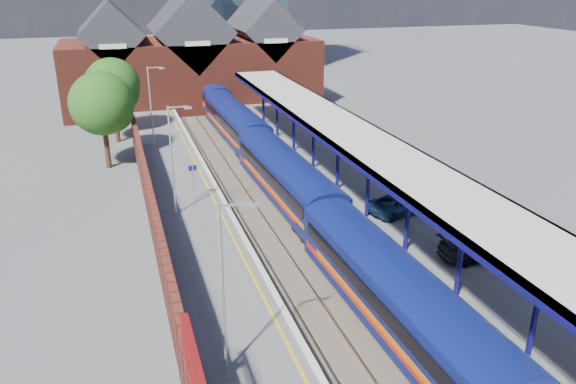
{
  "coord_description": "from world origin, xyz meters",
  "views": [
    {
      "loc": [
        -9.53,
        -11.63,
        15.32
      ],
      "look_at": [
        0.27,
        19.58,
        2.6
      ],
      "focal_mm": 35.0,
      "sensor_mm": 36.0,
      "label": 1
    }
  ],
  "objects_px": {
    "parked_car_blue": "(401,203)",
    "train": "(257,144)",
    "lamp_post_c": "(174,154)",
    "platform_sign": "(193,176)",
    "parked_car_dark": "(482,247)",
    "lamp_post_d": "(152,102)",
    "lamp_post_b": "(226,280)"
  },
  "relations": [
    {
      "from": "parked_car_blue",
      "to": "parked_car_dark",
      "type": "bearing_deg",
      "value": 175.82
    },
    {
      "from": "parked_car_dark",
      "to": "parked_car_blue",
      "type": "distance_m",
      "value": 7.0
    },
    {
      "from": "lamp_post_b",
      "to": "platform_sign",
      "type": "bearing_deg",
      "value": 85.67
    },
    {
      "from": "lamp_post_c",
      "to": "parked_car_dark",
      "type": "relative_size",
      "value": 1.5
    },
    {
      "from": "lamp_post_b",
      "to": "platform_sign",
      "type": "relative_size",
      "value": 2.8
    },
    {
      "from": "train",
      "to": "lamp_post_b",
      "type": "distance_m",
      "value": 27.44
    },
    {
      "from": "parked_car_blue",
      "to": "train",
      "type": "bearing_deg",
      "value": 8.53
    },
    {
      "from": "train",
      "to": "lamp_post_d",
      "type": "bearing_deg",
      "value": 143.23
    },
    {
      "from": "lamp_post_c",
      "to": "parked_car_blue",
      "type": "bearing_deg",
      "value": -16.74
    },
    {
      "from": "lamp_post_c",
      "to": "lamp_post_d",
      "type": "bearing_deg",
      "value": 90.0
    },
    {
      "from": "platform_sign",
      "to": "train",
      "type": "bearing_deg",
      "value": 51.39
    },
    {
      "from": "parked_car_dark",
      "to": "parked_car_blue",
      "type": "xyz_separation_m",
      "value": [
        -1.16,
        6.9,
        -0.05
      ]
    },
    {
      "from": "train",
      "to": "lamp_post_d",
      "type": "distance_m",
      "value": 10.22
    },
    {
      "from": "lamp_post_b",
      "to": "parked_car_dark",
      "type": "distance_m",
      "value": 16.0
    },
    {
      "from": "lamp_post_d",
      "to": "platform_sign",
      "type": "xyz_separation_m",
      "value": [
        1.36,
        -14.0,
        -2.3
      ]
    },
    {
      "from": "train",
      "to": "parked_car_dark",
      "type": "relative_size",
      "value": 14.15
    },
    {
      "from": "platform_sign",
      "to": "lamp_post_c",
      "type": "bearing_deg",
      "value": -124.26
    },
    {
      "from": "lamp_post_c",
      "to": "parked_car_blue",
      "type": "distance_m",
      "value": 14.68
    },
    {
      "from": "lamp_post_d",
      "to": "lamp_post_c",
      "type": "bearing_deg",
      "value": -90.0
    },
    {
      "from": "parked_car_blue",
      "to": "lamp_post_b",
      "type": "bearing_deg",
      "value": 117.26
    },
    {
      "from": "platform_sign",
      "to": "parked_car_blue",
      "type": "height_order",
      "value": "platform_sign"
    },
    {
      "from": "parked_car_dark",
      "to": "parked_car_blue",
      "type": "relative_size",
      "value": 1.03
    },
    {
      "from": "train",
      "to": "platform_sign",
      "type": "bearing_deg",
      "value": -128.61
    },
    {
      "from": "platform_sign",
      "to": "parked_car_dark",
      "type": "relative_size",
      "value": 0.54
    },
    {
      "from": "train",
      "to": "platform_sign",
      "type": "distance_m",
      "value": 10.42
    },
    {
      "from": "lamp_post_b",
      "to": "platform_sign",
      "type": "height_order",
      "value": "lamp_post_b"
    },
    {
      "from": "platform_sign",
      "to": "parked_car_dark",
      "type": "xyz_separation_m",
      "value": [
        13.48,
        -13.02,
        -1.01
      ]
    },
    {
      "from": "lamp_post_d",
      "to": "parked_car_dark",
      "type": "bearing_deg",
      "value": -61.22
    },
    {
      "from": "train",
      "to": "lamp_post_c",
      "type": "xyz_separation_m",
      "value": [
        -7.86,
        -10.13,
        2.87
      ]
    },
    {
      "from": "train",
      "to": "lamp_post_c",
      "type": "relative_size",
      "value": 9.42
    },
    {
      "from": "train",
      "to": "parked_car_blue",
      "type": "relative_size",
      "value": 14.55
    },
    {
      "from": "lamp_post_c",
      "to": "train",
      "type": "bearing_deg",
      "value": 52.21
    }
  ]
}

